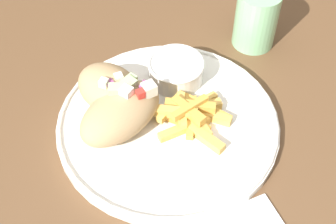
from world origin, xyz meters
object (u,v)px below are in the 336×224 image
fries_pile (191,115)px  sauce_ramekin (174,70)px  pita_sandwich_near (121,110)px  pita_sandwich_far (110,89)px  plate (168,123)px  water_glass (256,21)px

fries_pile → sauce_ramekin: size_ratio=1.37×
pita_sandwich_near → pita_sandwich_far: bearing=66.3°
pita_sandwich_far → plate: bearing=18.1°
pita_sandwich_far → fries_pile: size_ratio=1.10×
water_glass → sauce_ramekin: bearing=-148.7°
plate → water_glass: (0.16, 0.17, 0.03)m
pita_sandwich_far → sauce_ramekin: (0.09, 0.04, -0.01)m
plate → fries_pile: 0.04m
plate → water_glass: size_ratio=3.22×
fries_pile → pita_sandwich_far: bearing=158.3°
plate → fries_pile: bearing=-0.8°
pita_sandwich_near → fries_pile: bearing=-45.1°
plate → sauce_ramekin: 0.09m
fries_pile → sauce_ramekin: (-0.02, 0.08, 0.01)m
plate → fries_pile: fries_pile is taller
pita_sandwich_far → fries_pile: (0.11, -0.04, -0.02)m
sauce_ramekin → water_glass: water_glass is taller
plate → sauce_ramekin: size_ratio=3.71×
pita_sandwich_far → water_glass: bearing=75.0°
pita_sandwich_far → water_glass: (0.24, 0.12, 0.00)m
pita_sandwich_near → pita_sandwich_far: pita_sandwich_far is taller
fries_pile → pita_sandwich_near: bearing=177.8°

